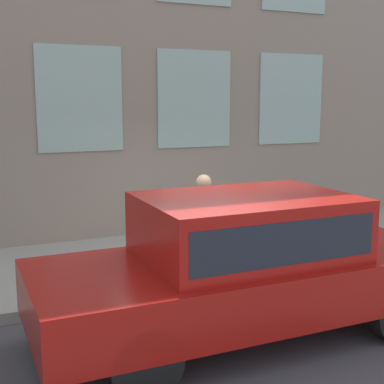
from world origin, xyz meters
name	(u,v)px	position (x,y,z in m)	size (l,w,h in m)	color
ground_plane	(211,292)	(0.00, 0.00, 0.00)	(80.00, 80.00, 0.00)	#47474C
sidewalk	(171,258)	(1.59, 0.00, 0.08)	(3.18, 60.00, 0.16)	#9E9B93
building_facade	(136,20)	(3.33, 0.00, 4.30)	(0.33, 40.00, 8.59)	gray
fire_hydrant	(180,248)	(0.46, 0.31, 0.59)	(0.32, 0.43, 0.85)	red
person	(204,213)	(0.57, -0.14, 1.07)	(0.37, 0.24, 1.52)	#726651
parked_car_red_near	(245,259)	(-1.44, 0.26, 0.94)	(1.95, 5.02, 1.71)	black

